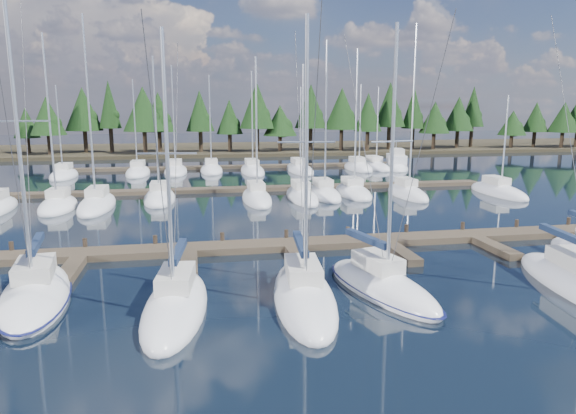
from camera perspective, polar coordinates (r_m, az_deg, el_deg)
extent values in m
plane|color=black|center=(42.95, -2.79, -0.30)|extent=(260.00, 260.00, 0.00)
cube|color=#322B1C|center=(102.22, -7.32, 6.41)|extent=(220.00, 30.00, 0.60)
cube|color=#493D2D|center=(31.36, 0.14, -4.20)|extent=(44.00, 2.00, 0.40)
cube|color=#493D2D|center=(28.72, -23.07, -6.56)|extent=(0.90, 4.00, 0.40)
cube|color=#493D2D|center=(27.99, -10.94, -6.31)|extent=(0.90, 4.00, 0.40)
cube|color=#493D2D|center=(28.53, 1.25, -5.76)|extent=(0.90, 4.00, 0.40)
cube|color=#493D2D|center=(30.27, 12.49, -5.04)|extent=(0.90, 4.00, 0.40)
cube|color=#493D2D|center=(33.03, 22.15, -4.25)|extent=(0.90, 4.00, 0.40)
cylinder|color=#33271C|center=(33.44, -28.35, -4.15)|extent=(0.26, 0.26, 0.90)
cylinder|color=#33271C|center=(32.42, -21.60, -4.04)|extent=(0.26, 0.26, 0.90)
cylinder|color=#33271C|center=(31.86, -14.52, -3.86)|extent=(0.26, 0.26, 0.90)
cylinder|color=#33271C|center=(31.80, -7.31, -3.61)|extent=(0.26, 0.26, 0.90)
cylinder|color=#33271C|center=(32.25, -0.18, -3.31)|extent=(0.26, 0.26, 0.90)
cylinder|color=#33271C|center=(33.17, 6.64, -2.98)|extent=(0.26, 0.26, 0.90)
cylinder|color=#33271C|center=(34.53, 13.01, -2.63)|extent=(0.26, 0.26, 0.90)
cylinder|color=#33271C|center=(36.29, 18.82, -2.29)|extent=(0.26, 0.26, 0.90)
cylinder|color=#33271C|center=(38.38, 24.05, -1.95)|extent=(0.26, 0.26, 0.90)
cylinder|color=#33271C|center=(40.76, 28.70, -1.64)|extent=(0.26, 0.26, 0.90)
cube|color=#493D2D|center=(52.69, -4.25, 2.02)|extent=(50.00, 1.80, 0.40)
cube|color=#493D2D|center=(72.43, -5.97, 4.47)|extent=(46.00, 1.80, 0.40)
ellipsoid|color=white|center=(25.66, -26.23, -9.02)|extent=(4.01, 8.73, 1.90)
cube|color=beige|center=(25.70, -26.34, -6.18)|extent=(1.93, 2.89, 0.70)
cylinder|color=silver|center=(23.89, -27.81, 6.94)|extent=(0.18, 0.18, 12.53)
cylinder|color=silver|center=(26.47, -26.21, -4.00)|extent=(0.65, 3.68, 0.12)
cube|color=#16233D|center=(26.44, -26.23, -3.69)|extent=(0.86, 3.55, 0.30)
cylinder|color=silver|center=(23.87, -27.95, 8.43)|extent=(2.53, 0.44, 0.07)
cylinder|color=#3F3F44|center=(22.12, -28.49, 6.25)|extent=(0.56, 3.61, 12.84)
cylinder|color=#3F3F44|center=(26.10, -27.04, 6.92)|extent=(0.68, 4.45, 12.84)
ellipsoid|color=#0D1141|center=(25.64, -26.24, -8.87)|extent=(4.17, 9.08, 0.18)
ellipsoid|color=white|center=(22.39, -12.37, -11.00)|extent=(3.41, 8.63, 1.90)
cube|color=beige|center=(22.36, -12.34, -7.74)|extent=(1.67, 2.82, 0.70)
cylinder|color=silver|center=(20.50, -13.22, 4.38)|extent=(0.18, 0.18, 10.36)
cylinder|color=silver|center=(23.09, -12.08, -5.18)|extent=(0.52, 3.69, 0.12)
cube|color=#16233D|center=(23.05, -12.09, -4.82)|extent=(0.73, 3.55, 0.30)
cylinder|color=silver|center=(20.44, -13.29, 5.82)|extent=(2.26, 0.31, 0.07)
cylinder|color=#3F3F44|center=(18.74, -14.04, 3.28)|extent=(0.42, 3.62, 10.67)
cylinder|color=#3F3F44|center=(22.70, -12.35, 4.66)|extent=(0.51, 4.46, 10.67)
ellipsoid|color=white|center=(22.96, 1.80, -10.16)|extent=(3.51, 9.36, 1.90)
cube|color=beige|center=(22.99, 1.68, -6.96)|extent=(1.73, 3.05, 0.70)
cylinder|color=silver|center=(21.04, 2.04, 5.73)|extent=(0.17, 0.17, 11.02)
cylinder|color=silver|center=(23.81, 1.40, -4.43)|extent=(0.51, 4.02, 0.12)
cube|color=#16233D|center=(23.77, 1.40, -4.08)|extent=(0.73, 3.86, 0.30)
cylinder|color=silver|center=(21.00, 2.05, 7.23)|extent=(2.36, 0.30, 0.07)
cylinder|color=#3F3F44|center=(19.11, 2.74, 4.73)|extent=(0.42, 3.94, 11.33)
cylinder|color=#3F3F44|center=(23.45, 1.34, 5.92)|extent=(0.51, 4.85, 11.33)
ellipsoid|color=white|center=(24.50, 10.37, -8.95)|extent=(4.37, 8.26, 1.90)
cube|color=beige|center=(24.43, 9.92, -6.03)|extent=(1.94, 2.79, 0.70)
cylinder|color=silver|center=(22.82, 11.49, 5.79)|extent=(0.20, 0.20, 10.90)
cylinder|color=silver|center=(24.97, 8.73, -3.82)|extent=(1.01, 3.39, 0.12)
cube|color=#16233D|center=(24.93, 8.74, -3.49)|extent=(1.19, 3.30, 0.30)
cylinder|color=silver|center=(22.78, 11.55, 7.15)|extent=(2.13, 0.63, 0.07)
cylinder|color=#3F3F44|center=(21.50, 14.18, 4.96)|extent=(0.91, 3.32, 11.21)
cylinder|color=#3F3F44|center=(24.54, 8.56, 5.89)|extent=(1.11, 4.08, 11.21)
ellipsoid|color=#0D1141|center=(24.48, 10.37, -8.80)|extent=(4.55, 8.59, 0.18)
cylinder|color=silver|center=(28.65, 28.46, -3.12)|extent=(0.67, 4.49, 0.12)
cube|color=#16233D|center=(28.62, 28.48, -2.83)|extent=(0.87, 4.31, 0.30)
cylinder|color=#3F3F44|center=(28.37, 28.86, 6.51)|extent=(0.70, 5.42, 12.37)
ellipsoid|color=white|center=(47.26, -24.16, -0.04)|extent=(2.77, 7.09, 1.90)
cube|color=beige|center=(47.41, -24.18, 1.47)|extent=(1.52, 2.27, 0.70)
cylinder|color=silver|center=(46.19, -25.00, 8.97)|extent=(0.16, 0.16, 13.17)
ellipsoid|color=white|center=(46.72, -20.44, 0.12)|extent=(2.76, 9.53, 1.90)
cube|color=beige|center=(46.98, -20.44, 1.67)|extent=(1.52, 3.05, 0.70)
cylinder|color=silver|center=(45.50, -21.25, 10.19)|extent=(0.16, 0.16, 14.68)
ellipsoid|color=white|center=(48.36, -14.07, 0.84)|extent=(2.82, 7.95, 1.90)
cube|color=beige|center=(48.56, -14.11, 2.32)|extent=(1.55, 2.54, 0.70)
cylinder|color=silver|center=(47.27, -14.48, 8.82)|extent=(0.16, 0.16, 11.78)
ellipsoid|color=white|center=(47.03, -3.49, 0.87)|extent=(2.52, 8.80, 1.90)
cube|color=beige|center=(47.26, -3.57, 2.40)|extent=(1.38, 2.82, 0.70)
cylinder|color=silver|center=(45.88, -3.52, 9.04)|extent=(0.16, 0.16, 11.70)
ellipsoid|color=white|center=(47.67, 1.53, 1.03)|extent=(2.46, 8.81, 1.90)
cube|color=beige|center=(47.90, 1.43, 2.53)|extent=(1.35, 2.82, 0.70)
cylinder|color=silver|center=(46.54, 1.69, 8.75)|extent=(0.16, 0.16, 11.16)
ellipsoid|color=white|center=(49.19, 3.99, 1.32)|extent=(2.69, 7.87, 1.90)
cube|color=beige|center=(49.38, 3.90, 2.77)|extent=(1.48, 2.52, 0.70)
cylinder|color=silver|center=(48.11, 4.23, 10.12)|extent=(0.16, 0.16, 13.38)
ellipsoid|color=white|center=(50.37, 7.23, 1.49)|extent=(2.81, 7.86, 1.90)
cube|color=beige|center=(50.56, 7.13, 2.90)|extent=(1.55, 2.51, 0.70)
cylinder|color=silver|center=(49.32, 7.58, 9.69)|extent=(0.16, 0.16, 12.71)
ellipsoid|color=white|center=(50.69, 13.11, 1.35)|extent=(2.43, 7.95, 1.90)
cube|color=beige|center=(50.86, 12.99, 2.75)|extent=(1.34, 2.54, 0.70)
cylinder|color=silver|center=(49.64, 13.72, 10.72)|extent=(0.16, 0.16, 14.85)
ellipsoid|color=white|center=(54.51, 22.31, 1.47)|extent=(2.60, 9.03, 1.90)
cube|color=beige|center=(54.72, 22.14, 2.79)|extent=(1.43, 2.89, 0.70)
cylinder|color=silver|center=(53.59, 22.97, 6.79)|extent=(0.16, 0.16, 8.53)
ellipsoid|color=white|center=(68.25, -23.63, 3.15)|extent=(2.89, 7.82, 1.90)
cube|color=beige|center=(68.49, -23.63, 4.19)|extent=(1.59, 2.50, 0.70)
cylinder|color=silver|center=(67.41, -24.09, 8.03)|extent=(0.16, 0.16, 9.99)
ellipsoid|color=white|center=(68.22, -16.33, 3.63)|extent=(2.92, 9.12, 1.90)
cube|color=beige|center=(68.53, -16.34, 4.67)|extent=(1.61, 2.92, 0.70)
cylinder|color=silver|center=(67.29, -16.66, 8.85)|extent=(0.16, 0.16, 10.76)
ellipsoid|color=white|center=(68.44, -12.36, 3.85)|extent=(2.89, 9.48, 1.90)
cube|color=beige|center=(68.78, -12.39, 4.89)|extent=(1.59, 3.03, 0.70)
cylinder|color=silver|center=(67.47, -12.62, 9.82)|extent=(0.16, 0.16, 12.57)
ellipsoid|color=white|center=(68.66, -8.50, 4.00)|extent=(2.88, 8.18, 1.90)
cube|color=beige|center=(68.93, -8.54, 5.03)|extent=(1.58, 2.62, 0.70)
cylinder|color=silver|center=(67.77, -8.64, 9.48)|extent=(0.16, 0.16, 11.43)
ellipsoid|color=white|center=(67.52, -3.97, 3.98)|extent=(2.90, 10.42, 1.90)
cube|color=beige|center=(67.90, -4.04, 5.04)|extent=(1.59, 3.34, 0.70)
cylinder|color=silver|center=(66.51, -4.00, 9.75)|extent=(0.16, 0.16, 11.89)
ellipsoid|color=white|center=(68.58, 1.31, 4.11)|extent=(2.99, 10.80, 1.90)
cube|color=beige|center=(68.97, 1.22, 5.16)|extent=(1.64, 3.46, 0.70)
cylinder|color=silver|center=(67.59, 1.43, 8.97)|extent=(0.16, 0.16, 9.97)
ellipsoid|color=white|center=(71.26, 7.78, 4.28)|extent=(2.99, 8.53, 1.90)
cube|color=beige|center=(71.53, 7.70, 5.27)|extent=(1.64, 2.73, 0.70)
cylinder|color=silver|center=(70.41, 8.02, 9.14)|extent=(0.16, 0.16, 10.42)
ellipsoid|color=white|center=(72.85, 9.64, 4.37)|extent=(2.75, 9.29, 1.90)
cube|color=beige|center=(73.16, 9.55, 5.35)|extent=(1.51, 2.97, 0.70)
cylinder|color=silver|center=(71.98, 9.92, 9.00)|extent=(0.16, 0.16, 10.10)
ellipsoid|color=white|center=(73.15, 11.92, 4.27)|extent=(5.46, 9.71, 1.84)
cube|color=white|center=(73.02, 11.95, 5.23)|extent=(3.59, 5.51, 1.23)
cube|color=beige|center=(72.47, 12.03, 6.00)|extent=(2.50, 3.56, 0.92)
cylinder|color=silver|center=(73.79, 11.92, 6.57)|extent=(0.10, 0.10, 1.64)
cylinder|color=black|center=(99.38, -26.90, 6.11)|extent=(0.70, 0.70, 2.63)
cone|color=black|center=(99.20, -27.10, 8.34)|extent=(4.28, 4.28, 5.11)
ellipsoid|color=black|center=(99.10, -26.76, 7.69)|extent=(2.57, 2.57, 2.57)
cylinder|color=black|center=(95.15, -24.96, 6.29)|extent=(0.70, 0.70, 3.24)
cone|color=black|center=(94.96, -25.20, 9.16)|extent=(5.75, 5.75, 6.30)
ellipsoid|color=black|center=(94.87, -24.83, 8.31)|extent=(3.45, 3.45, 3.45)
cylinder|color=black|center=(97.06, -21.57, 6.79)|extent=(0.70, 0.70, 3.80)
cone|color=black|center=(96.87, -21.81, 10.08)|extent=(6.27, 6.27, 7.39)
ellipsoid|color=black|center=(96.80, -21.44, 9.11)|extent=(3.76, 3.76, 3.76)
cylinder|color=black|center=(95.47, -19.02, 7.02)|extent=(0.70, 0.70, 4.20)
cone|color=black|center=(95.29, -19.26, 10.72)|extent=(3.79, 3.79, 8.16)
ellipsoid|color=black|center=(95.23, -18.88, 9.62)|extent=(2.27, 2.27, 2.27)
cylinder|color=black|center=(91.10, -15.60, 6.92)|extent=(0.70, 0.70, 3.81)
cone|color=black|center=(90.90, -15.78, 10.45)|extent=(6.89, 6.89, 7.40)
ellipsoid|color=black|center=(90.88, -15.41, 9.40)|extent=(4.13, 4.13, 4.13)
cylinder|color=black|center=(94.51, -14.06, 7.05)|extent=(0.70, 0.70, 3.54)
cone|color=black|center=(94.32, -14.21, 10.21)|extent=(5.75, 5.75, 6.88)
ellipsoid|color=black|center=(94.32, -13.85, 9.27)|extent=(3.45, 3.45, 3.45)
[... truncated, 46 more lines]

